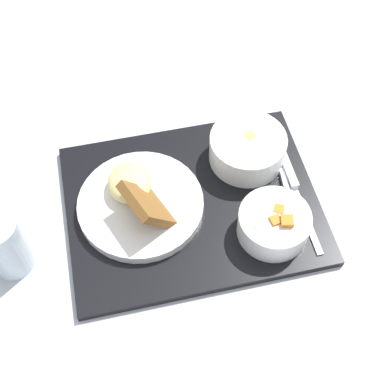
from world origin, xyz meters
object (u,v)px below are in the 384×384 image
plate_main (139,200)px  knife (292,181)px  glass_water (5,247)px  spoon (288,196)px  bowl_salad (274,223)px  bowl_soup (248,147)px

plate_main → knife: (-0.27, -0.01, -0.01)m
knife → glass_water: bearing=-85.4°
spoon → glass_water: size_ratio=1.26×
bowl_salad → bowl_soup: 0.16m
bowl_salad → plate_main: 0.22m
bowl_salad → spoon: 0.08m
knife → spoon: 0.03m
knife → glass_water: size_ratio=1.74×
plate_main → glass_water: size_ratio=1.81×
bowl_salad → spoon: bearing=-124.4°
plate_main → knife: size_ratio=1.04×
bowl_salad → bowl_soup: (0.01, -0.15, 0.00)m
glass_water → bowl_soup: bearing=-160.1°
glass_water → knife: bearing=-170.2°
bowl_salad → plate_main: size_ratio=0.55×
bowl_soup → knife: (-0.07, 0.07, -0.03)m
spoon → knife: bearing=156.3°
plate_main → glass_water: bearing=18.6°
bowl_soup → bowl_salad: bearing=95.0°
bowl_soup → glass_water: size_ratio=1.15×
glass_water → spoon: bearing=-173.5°
bowl_soup → glass_water: bearing=19.9°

